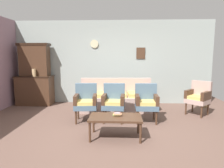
% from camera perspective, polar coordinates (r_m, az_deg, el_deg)
% --- Properties ---
extents(ground_plane, '(7.68, 7.68, 0.00)m').
position_cam_1_polar(ground_plane, '(4.23, -1.30, -13.66)').
color(ground_plane, brown).
extents(wall_back_with_decor, '(6.40, 0.09, 2.70)m').
position_cam_1_polar(wall_back_with_decor, '(6.56, 0.28, 6.24)').
color(wall_back_with_decor, '#939E99').
rests_on(wall_back_with_decor, ground).
extents(side_cabinet, '(1.16, 0.55, 0.93)m').
position_cam_1_polar(side_cabinet, '(6.86, -21.25, -1.68)').
color(side_cabinet, '#472D1E').
rests_on(side_cabinet, ground).
extents(cabinet_upper_hutch, '(0.99, 0.38, 1.03)m').
position_cam_1_polar(cabinet_upper_hutch, '(6.84, -21.41, 6.59)').
color(cabinet_upper_hutch, '#472D1E').
rests_on(cabinet_upper_hutch, side_cabinet).
extents(vase_on_cabinet, '(0.12, 0.12, 0.24)m').
position_cam_1_polar(vase_on_cabinet, '(6.59, -21.54, 3.04)').
color(vase_on_cabinet, tan).
rests_on(vase_on_cabinet, side_cabinet).
extents(floral_couch, '(2.13, 0.91, 0.90)m').
position_cam_1_polar(floral_couch, '(5.82, 1.22, -4.22)').
color(floral_couch, tan).
rests_on(floral_couch, ground).
extents(armchair_near_cabinet, '(0.56, 0.53, 0.90)m').
position_cam_1_polar(armchair_near_cabinet, '(4.82, -7.54, -4.79)').
color(armchair_near_cabinet, slate).
rests_on(armchair_near_cabinet, ground).
extents(armchair_by_doorway, '(0.55, 0.52, 0.90)m').
position_cam_1_polar(armchair_by_doorway, '(4.78, 0.47, -4.83)').
color(armchair_by_doorway, slate).
rests_on(armchair_by_doorway, ground).
extents(armchair_near_couch_end, '(0.52, 0.49, 0.90)m').
position_cam_1_polar(armchair_near_couch_end, '(4.81, 9.85, -4.86)').
color(armchair_near_couch_end, slate).
rests_on(armchair_near_couch_end, ground).
extents(wingback_chair_by_fireplace, '(0.71, 0.71, 0.90)m').
position_cam_1_polar(wingback_chair_by_fireplace, '(5.76, 23.61, -3.26)').
color(wingback_chair_by_fireplace, tan).
rests_on(wingback_chair_by_fireplace, ground).
extents(coffee_table, '(1.00, 0.56, 0.42)m').
position_cam_1_polar(coffee_table, '(3.85, 1.00, -9.95)').
color(coffee_table, '#472D1E').
rests_on(coffee_table, ground).
extents(book_stack_on_table, '(0.17, 0.11, 0.06)m').
position_cam_1_polar(book_stack_on_table, '(3.88, 1.47, -8.68)').
color(book_stack_on_table, '#80A252').
rests_on(book_stack_on_table, coffee_table).
extents(floor_vase_by_wall, '(0.18, 0.18, 0.61)m').
position_cam_1_polar(floor_vase_by_wall, '(6.71, 25.22, -3.53)').
color(floor_vase_by_wall, olive).
rests_on(floor_vase_by_wall, ground).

